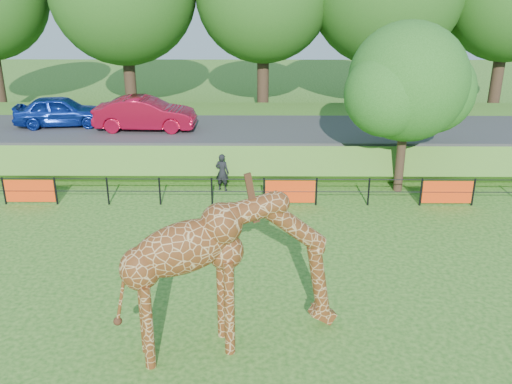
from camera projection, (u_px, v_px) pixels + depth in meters
ground at (188, 326)px, 14.57m from camera, size 90.00×90.00×0.00m
giraffe at (232, 273)px, 13.25m from camera, size 5.44×2.62×3.86m
perimeter_fence at (212, 191)px, 21.81m from camera, size 28.07×0.10×1.10m
embankment at (224, 135)px, 28.74m from camera, size 40.00×9.00×1.30m
road at (221, 129)px, 27.09m from camera, size 40.00×5.00×0.12m
car_blue at (61, 111)px, 27.21m from camera, size 4.43×2.20×1.45m
car_red at (145, 114)px, 26.53m from camera, size 4.70×1.75×1.53m
visitor at (222, 172)px, 23.17m from camera, size 0.65×0.53×1.56m
tree_east at (410, 86)px, 21.89m from camera, size 5.40×4.71×6.76m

